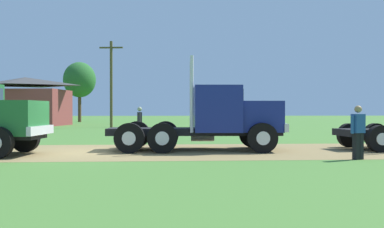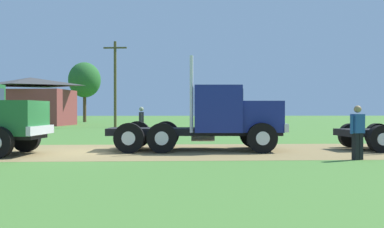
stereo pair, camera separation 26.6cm
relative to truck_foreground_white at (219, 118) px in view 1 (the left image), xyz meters
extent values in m
plane|color=#477831|center=(-5.22, -0.35, -1.30)|extent=(200.00, 200.00, 0.00)
cube|color=olive|center=(-5.22, -0.35, -1.29)|extent=(120.00, 6.42, 0.01)
cube|color=black|center=(-1.00, 0.03, -0.53)|extent=(7.02, 1.93, 0.28)
cube|color=navy|center=(1.66, -0.10, 0.09)|extent=(1.73, 2.16, 1.23)
cube|color=silver|center=(2.52, -0.14, -0.35)|extent=(0.27, 2.29, 0.32)
cube|color=navy|center=(-0.07, -0.01, 0.39)|extent=(1.94, 2.47, 1.84)
cube|color=#2D3D4C|center=(0.86, -0.06, 0.76)|extent=(0.14, 1.98, 0.81)
cylinder|color=silver|center=(-1.05, 0.98, 0.95)|extent=(0.14, 0.14, 2.97)
cylinder|color=silver|center=(-1.15, -0.90, 0.95)|extent=(0.14, 0.14, 2.97)
cylinder|color=silver|center=(-0.56, 1.05, -0.75)|extent=(1.02, 0.57, 0.52)
cylinder|color=black|center=(1.64, 1.10, -0.72)|extent=(1.17, 0.36, 1.15)
cylinder|color=silver|center=(1.64, 1.25, -0.72)|extent=(0.52, 0.07, 0.52)
cylinder|color=black|center=(1.52, -1.28, -0.72)|extent=(1.17, 0.36, 1.15)
cylinder|color=silver|center=(1.51, -1.44, -0.72)|extent=(0.52, 0.07, 0.52)
cylinder|color=black|center=(-3.41, 1.34, -0.72)|extent=(1.17, 0.36, 1.15)
cylinder|color=silver|center=(-3.40, 1.50, -0.72)|extent=(0.52, 0.07, 0.52)
cylinder|color=black|center=(-3.53, -1.03, -0.72)|extent=(1.17, 0.36, 1.15)
cylinder|color=silver|center=(-3.54, -1.19, -0.72)|extent=(0.52, 0.07, 0.52)
cylinder|color=black|center=(-2.16, 1.28, -0.72)|extent=(1.17, 0.36, 1.15)
cylinder|color=silver|center=(-2.15, 1.44, -0.72)|extent=(0.52, 0.07, 0.52)
cylinder|color=black|center=(-2.28, -1.09, -0.72)|extent=(1.17, 0.36, 1.15)
cylinder|color=silver|center=(-2.29, -1.25, -0.72)|extent=(0.52, 0.07, 0.52)
cube|color=#23662D|center=(-7.62, -1.43, 0.06)|extent=(1.97, 2.12, 1.25)
cube|color=silver|center=(-6.67, -1.51, -0.38)|extent=(0.34, 2.17, 0.32)
cylinder|color=black|center=(-7.62, -0.30, -0.75)|extent=(1.10, 0.39, 1.08)
cylinder|color=silver|center=(-7.60, -0.14, -0.75)|extent=(0.49, 0.08, 0.49)
cylinder|color=black|center=(5.93, 1.00, -0.77)|extent=(1.07, 0.39, 1.05)
cylinder|color=silver|center=(5.92, 1.16, -0.77)|extent=(0.47, 0.08, 0.47)
cylinder|color=black|center=(6.12, -1.27, -0.77)|extent=(1.07, 0.39, 1.05)
cylinder|color=silver|center=(6.14, -1.43, -0.77)|extent=(0.47, 0.08, 0.47)
cylinder|color=black|center=(7.18, 1.10, -0.77)|extent=(1.07, 0.39, 1.05)
cylinder|color=silver|center=(7.16, 1.26, -0.77)|extent=(0.47, 0.08, 0.47)
cube|color=#264C8C|center=(4.20, -3.49, -0.10)|extent=(0.47, 0.39, 0.63)
sphere|color=#97774D|center=(4.20, -3.49, 0.37)|extent=(0.24, 0.24, 0.24)
cube|color=black|center=(4.12, -3.52, -0.85)|extent=(0.22, 0.23, 0.88)
cube|color=black|center=(4.28, -3.46, -0.85)|extent=(0.22, 0.23, 0.88)
cylinder|color=#264C8C|center=(3.97, -3.59, -0.13)|extent=(0.10, 0.10, 0.59)
cylinder|color=#264C8C|center=(4.44, -3.39, -0.13)|extent=(0.10, 0.10, 0.59)
cube|color=#2D2D33|center=(-3.57, 5.80, -0.08)|extent=(0.28, 0.42, 0.63)
sphere|color=#93A37C|center=(-3.57, 5.80, 0.39)|extent=(0.24, 0.24, 0.24)
cube|color=brown|center=(-3.57, 5.89, -0.85)|extent=(0.19, 0.17, 0.89)
cube|color=brown|center=(-3.56, 5.71, -0.85)|extent=(0.19, 0.17, 0.89)
cylinder|color=#2D2D33|center=(-3.58, 6.05, -0.12)|extent=(0.10, 0.10, 0.60)
cylinder|color=#2D2D33|center=(-3.55, 5.55, -0.12)|extent=(0.10, 0.10, 0.60)
cube|color=brown|center=(-17.04, 28.18, 0.59)|extent=(8.96, 6.53, 3.77)
pyramid|color=#3E3E3E|center=(-17.04, 28.18, 3.37)|extent=(9.41, 6.86, 0.89)
cube|color=black|center=(-18.67, 25.68, -0.20)|extent=(1.79, 0.32, 2.20)
cylinder|color=#4D4424|center=(-7.28, 22.56, 2.75)|extent=(0.26, 0.26, 8.09)
cube|color=#4D4424|center=(-7.28, 22.56, 6.20)|extent=(2.20, 0.38, 0.14)
cylinder|color=#513823|center=(-13.85, 40.38, 0.70)|extent=(0.44, 0.44, 4.00)
ellipsoid|color=#286228|center=(-13.85, 40.38, 4.45)|extent=(4.35, 4.35, 4.79)
camera|label=1|loc=(-2.15, -16.84, 0.35)|focal=38.86mm
camera|label=2|loc=(-1.88, -16.85, 0.35)|focal=38.86mm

